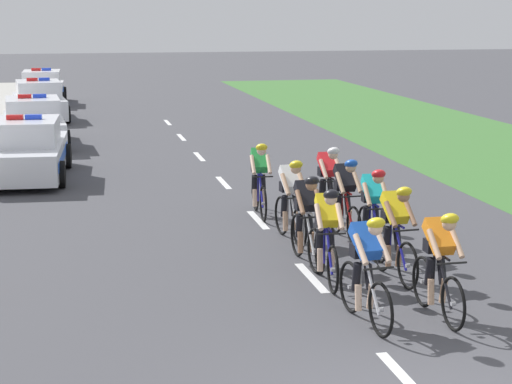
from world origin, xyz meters
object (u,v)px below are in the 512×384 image
(cyclist_lead, at_px, (366,268))
(police_car_third, at_px, (39,102))
(cyclist_ninth, at_px, (260,178))
(police_car_second, at_px, (33,124))
(police_car_nearest, at_px, (26,151))
(cyclist_fourth, at_px, (395,231))
(cyclist_second, at_px, (439,262))
(cyclist_seventh, at_px, (291,199))
(cyclist_tenth, at_px, (328,182))
(cyclist_third, at_px, (327,234))
(police_car_furthest, at_px, (42,89))
(cyclist_sixth, at_px, (373,210))
(cyclist_fifth, at_px, (306,218))
(cyclist_eighth, at_px, (345,197))

(cyclist_lead, bearing_deg, police_car_third, 101.26)
(cyclist_ninth, height_order, police_car_second, police_car_second)
(police_car_nearest, bearing_deg, cyclist_fourth, -59.44)
(cyclist_second, bearing_deg, police_car_nearest, 116.39)
(cyclist_seventh, bearing_deg, cyclist_tenth, 50.84)
(cyclist_third, bearing_deg, cyclist_lead, -90.07)
(cyclist_lead, height_order, police_car_second, police_car_second)
(cyclist_second, xyz_separation_m, police_car_second, (-5.82, 17.24, -0.11))
(cyclist_third, height_order, police_car_furthest, police_car_furthest)
(cyclist_second, bearing_deg, cyclist_sixth, 86.47)
(cyclist_fifth, bearing_deg, cyclist_second, -70.00)
(cyclist_lead, relative_size, cyclist_fifth, 1.00)
(cyclist_sixth, relative_size, cyclist_eighth, 1.00)
(cyclist_second, height_order, police_car_second, police_car_second)
(cyclist_fourth, relative_size, police_car_second, 0.38)
(cyclist_second, bearing_deg, cyclist_fifth, 110.00)
(cyclist_second, xyz_separation_m, cyclist_third, (-1.04, 1.82, 0.00))
(cyclist_lead, distance_m, cyclist_fourth, 2.12)
(cyclist_eighth, bearing_deg, cyclist_second, -90.61)
(cyclist_third, bearing_deg, cyclist_fifth, 91.23)
(cyclist_third, xyz_separation_m, police_car_third, (-4.79, 22.18, -0.11))
(cyclist_eighth, relative_size, police_car_third, 0.38)
(cyclist_sixth, relative_size, police_car_nearest, 0.38)
(cyclist_tenth, bearing_deg, police_car_second, 117.47)
(cyclist_second, distance_m, cyclist_sixth, 3.27)
(cyclist_third, xyz_separation_m, cyclist_eighth, (1.08, 2.51, 0.00))
(cyclist_sixth, bearing_deg, cyclist_fourth, -95.93)
(cyclist_fifth, height_order, police_car_second, police_car_second)
(cyclist_sixth, relative_size, police_car_furthest, 0.39)
(cyclist_lead, xyz_separation_m, police_car_furthest, (-4.78, 29.85, -0.11))
(cyclist_fifth, height_order, cyclist_ninth, same)
(cyclist_fifth, xyz_separation_m, police_car_furthest, (-4.76, 26.91, -0.11))
(cyclist_fifth, xyz_separation_m, cyclist_sixth, (1.26, 0.35, 0.00))
(cyclist_second, bearing_deg, cyclist_tenth, 88.53)
(cyclist_seventh, height_order, cyclist_ninth, same)
(cyclist_lead, xyz_separation_m, cyclist_eighth, (1.08, 4.36, 0.00))
(cyclist_sixth, xyz_separation_m, police_car_second, (-6.02, 13.98, -0.11))
(cyclist_second, relative_size, cyclist_sixth, 1.00)
(cyclist_eighth, distance_m, police_car_nearest, 9.45)
(cyclist_eighth, bearing_deg, cyclist_seventh, 174.85)
(cyclist_fifth, height_order, cyclist_tenth, same)
(cyclist_third, relative_size, cyclist_tenth, 1.00)
(police_car_nearest, distance_m, police_car_furthest, 18.09)
(cyclist_fifth, relative_size, police_car_third, 0.38)
(cyclist_tenth, bearing_deg, police_car_furthest, 103.93)
(cyclist_ninth, bearing_deg, cyclist_fifth, -89.86)
(cyclist_second, distance_m, cyclist_fourth, 1.79)
(cyclist_seventh, relative_size, cyclist_eighth, 1.00)
(cyclist_fourth, xyz_separation_m, cyclist_fifth, (-1.11, 1.12, 0.00))
(cyclist_fifth, bearing_deg, cyclist_lead, -89.59)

